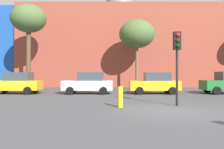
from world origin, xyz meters
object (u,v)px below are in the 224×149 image
at_px(parked_car_2, 154,83).
at_px(traffic_light_island, 176,51).
at_px(bare_tree_0, 136,34).
at_px(parked_car_0, 15,83).
at_px(parked_car_1, 88,83).
at_px(bollard_yellow_0, 119,97).
at_px(bare_tree_1, 27,20).

distance_m(parked_car_2, traffic_light_island, 7.49).
bearing_deg(bare_tree_0, parked_car_0, -150.21).
distance_m(parked_car_0, traffic_light_island, 13.36).
height_order(parked_car_1, bollard_yellow_0, parked_car_1).
bearing_deg(parked_car_0, bare_tree_1, -80.51).
height_order(bare_tree_0, bare_tree_1, bare_tree_1).
relative_size(parked_car_0, bare_tree_1, 0.46).
bearing_deg(parked_car_2, bare_tree_1, -22.61).
bearing_deg(bare_tree_0, traffic_light_island, -87.44).
relative_size(traffic_light_island, bare_tree_1, 0.42).
xyz_separation_m(traffic_light_island, bare_tree_0, (-0.59, 13.24, 3.15)).
bearing_deg(parked_car_2, traffic_light_island, 88.16).
height_order(bare_tree_0, bollard_yellow_0, bare_tree_0).
height_order(parked_car_0, parked_car_1, parked_car_0).
xyz_separation_m(bare_tree_0, bollard_yellow_0, (-2.27, -13.69, -5.39)).
distance_m(parked_car_0, parked_car_2, 11.29).
relative_size(traffic_light_island, bare_tree_0, 0.50).
relative_size(parked_car_0, traffic_light_island, 1.09).
bearing_deg(bare_tree_1, bare_tree_0, 4.73).
distance_m(parked_car_0, parked_car_1, 5.89).
bearing_deg(parked_car_1, bare_tree_1, -36.90).
xyz_separation_m(parked_car_1, traffic_light_island, (5.17, -7.25, 1.87)).
xyz_separation_m(parked_car_0, traffic_light_island, (11.06, -7.25, 1.87)).
height_order(parked_car_2, bare_tree_1, bare_tree_1).
height_order(bare_tree_1, bollard_yellow_0, bare_tree_1).
distance_m(parked_car_1, parked_car_2, 5.41).
bearing_deg(bollard_yellow_0, parked_car_1, 106.73).
bearing_deg(parked_car_2, parked_car_0, 0.00).
xyz_separation_m(parked_car_0, parked_car_1, (5.89, -0.00, -0.00)).
relative_size(bare_tree_0, bollard_yellow_0, 7.43).
bearing_deg(traffic_light_island, bollard_yellow_0, -81.52).
bearing_deg(parked_car_1, bollard_yellow_0, 106.73).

